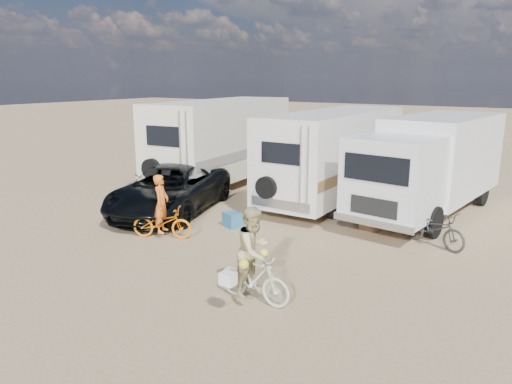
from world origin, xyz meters
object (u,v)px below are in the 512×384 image
Objects in this scene: rv_main at (334,156)px; bike_parked at (434,228)px; bike_woman at (254,278)px; rv_left at (221,143)px; rider_woman at (254,259)px; box_truck at (429,167)px; bike_man at (162,223)px; crate at (371,224)px; cooler at (232,220)px; rider_man at (162,210)px; dark_suv at (171,189)px.

rv_main is 5.57m from bike_parked.
rv_left is at bearing 41.57° from bike_woman.
box_truck is at bearing -7.20° from rider_woman.
crate is (4.73, 3.81, -0.25)m from bike_man.
rider_woman is 3.25× the size of cooler.
bike_man is 1.04× the size of rider_man.
dark_suv is at bearing -165.41° from crate.
rv_main is at bearing -42.23° from rider_man.
rider_man is (-5.67, -6.51, -0.77)m from box_truck.
bike_woman is at bearing -137.97° from bike_man.
rv_left reaches higher than rv_main.
rv_left is 6.16m from cooler.
box_truck reaches higher than bike_man.
cooler is (-4.59, -4.64, -1.36)m from box_truck.
bike_woman reaches higher than cooler.
bike_man is (-2.26, -6.68, -1.17)m from rv_main.
rv_main is 4.35× the size of rider_woman.
bike_man is at bearing 140.31° from bike_parked.
dark_suv is at bearing -141.51° from box_truck.
rider_woman is (7.02, -8.45, -0.85)m from rv_left.
rv_left is 1.36× the size of dark_suv.
rv_left is at bearing -177.39° from rv_main.
bike_woman is (7.02, -8.45, -1.25)m from rv_left.
bike_parked reaches higher than cooler.
box_truck is at bearing 70.78° from crate.
box_truck is 8.71m from bike_man.
bike_man is at bearing -123.43° from box_truck.
bike_woman reaches higher than crate.
rider_woman reaches higher than bike_man.
bike_parked reaches higher than bike_man.
bike_man is at bearing -0.00° from rider_man.
bike_parked reaches higher than crate.
bike_man is at bearing 67.39° from rider_woman.
rv_main is 4.05m from crate.
rider_woman is at bearing -55.17° from rv_left.
rider_man is at bearing -141.18° from crate.
rider_woman is at bearing -76.28° from rv_main.
rider_woman is (4.32, -1.97, 0.46)m from bike_man.
bike_man is 7.43m from bike_parked.
rider_man is at bearing 140.31° from bike_parked.
bike_parked is at bearing -8.02° from dark_suv.
rider_woman reaches higher than cooler.
crate is (6.35, 1.65, -0.59)m from dark_suv.
cooler reaches higher than crate.
rv_main is at bearing 130.61° from crate.
rider_man is at bearing 67.39° from rider_woman.
dark_suv is 2.70m from rider_man.
rider_woman is (5.95, -4.12, 0.13)m from dark_suv.
rv_main is at bearing -42.23° from bike_man.
box_truck is at bearing -64.58° from bike_man.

